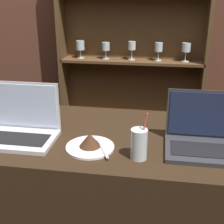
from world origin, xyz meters
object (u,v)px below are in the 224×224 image
object	(u,v)px
laptop_near	(20,126)
water_glass	(139,144)
laptop_far	(202,137)
cake_plate	(90,143)

from	to	relation	value
laptop_near	water_glass	world-z (taller)	laptop_near
laptop_near	laptop_far	bearing A→B (deg)	1.70
laptop_near	laptop_far	size ratio (longest dim) A/B	1.11
laptop_near	cake_plate	bearing A→B (deg)	-8.90
laptop_near	water_glass	xyz separation A→B (m)	(0.55, -0.10, 0.01)
cake_plate	laptop_far	bearing A→B (deg)	9.29
laptop_near	laptop_far	world-z (taller)	laptop_near
laptop_far	water_glass	size ratio (longest dim) A/B	1.55
laptop_near	cake_plate	world-z (taller)	laptop_near
laptop_near	laptop_far	xyz separation A→B (m)	(0.81, 0.02, -0.00)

